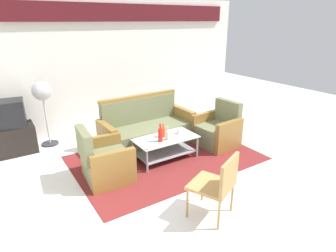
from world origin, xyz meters
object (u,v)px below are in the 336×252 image
at_px(couch, 147,130).
at_px(wicker_chair, 218,182).
at_px(television, 6,114).
at_px(bottle_red, 160,135).
at_px(pedestal_fan, 42,95).
at_px(armchair_left, 105,162).
at_px(cup, 179,131).
at_px(bottle_clear, 167,135).
at_px(bottle_orange, 163,132).
at_px(tv_stand, 12,140).
at_px(armchair_right, 217,131).
at_px(coffee_table, 165,145).

distance_m(couch, wicker_chair, 2.39).
bearing_deg(television, bottle_red, 145.99).
relative_size(television, pedestal_fan, 0.51).
bearing_deg(armchair_left, cup, 97.84).
height_order(bottle_clear, wicker_chair, wicker_chair).
relative_size(bottle_orange, bottle_clear, 1.05).
xyz_separation_m(armchair_left, pedestal_fan, (-0.45, 1.85, 0.73)).
bearing_deg(armchair_left, tv_stand, -143.96).
relative_size(armchair_right, bottle_clear, 3.57).
relative_size(couch, bottle_red, 5.73).
height_order(armchair_right, television, television).
height_order(armchair_right, wicker_chair, armchair_right).
bearing_deg(wicker_chair, tv_stand, 95.36).
bearing_deg(bottle_clear, pedestal_fan, 129.80).
xyz_separation_m(coffee_table, bottle_clear, (-0.02, -0.10, 0.23)).
xyz_separation_m(armchair_left, bottle_orange, (1.12, 0.11, 0.22)).
bearing_deg(bottle_clear, coffee_table, 78.32).
xyz_separation_m(bottle_clear, pedestal_fan, (-1.57, 1.88, 0.51)).
distance_m(television, pedestal_fan, 0.70).
height_order(tv_stand, wicker_chair, wicker_chair).
bearing_deg(cup, couch, 113.84).
distance_m(bottle_red, cup, 0.48).
relative_size(bottle_orange, wicker_chair, 0.30).
bearing_deg(couch, bottle_clear, 86.36).
bearing_deg(armchair_right, couch, 54.44).
xyz_separation_m(couch, armchair_left, (-1.14, -0.75, -0.03)).
relative_size(bottle_red, wicker_chair, 0.38).
xyz_separation_m(armchair_right, bottle_red, (-1.34, -0.06, 0.24)).
bearing_deg(television, couch, 162.20).
distance_m(armchair_left, coffee_table, 1.14).
relative_size(coffee_table, wicker_chair, 1.31).
bearing_deg(armchair_right, wicker_chair, 133.47).
distance_m(couch, cup, 0.74).
xyz_separation_m(couch, bottle_red, (-0.17, -0.78, 0.22)).
height_order(couch, tv_stand, couch).
height_order(armchair_left, bottle_orange, armchair_left).
bearing_deg(wicker_chair, bottle_red, 60.39).
xyz_separation_m(bottle_orange, bottle_clear, (-0.01, -0.14, -0.00)).
distance_m(armchair_left, armchair_right, 2.32).
bearing_deg(bottle_clear, wicker_chair, -100.41).
bearing_deg(pedestal_fan, armchair_right, -33.25).
height_order(television, pedestal_fan, pedestal_fan).
xyz_separation_m(armchair_right, cup, (-0.88, 0.05, 0.17)).
xyz_separation_m(cup, pedestal_fan, (-1.89, 1.77, 0.55)).
distance_m(armchair_left, bottle_orange, 1.15).
relative_size(armchair_left, bottle_clear, 3.57).
height_order(coffee_table, cup, cup).
bearing_deg(television, wicker_chair, 126.82).
bearing_deg(coffee_table, couch, 89.55).
bearing_deg(television, armchair_left, 128.80).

